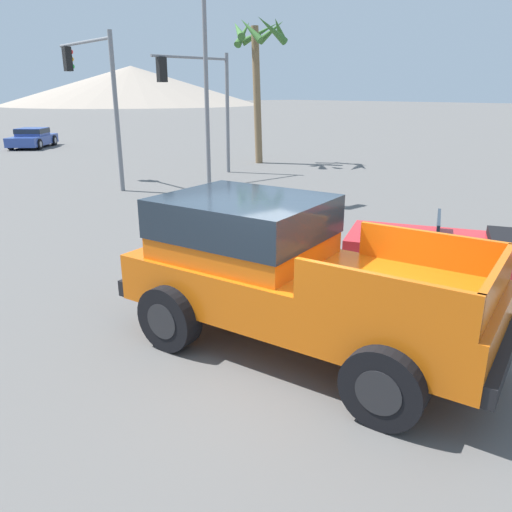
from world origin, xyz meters
name	(u,v)px	position (x,y,z in m)	size (l,w,h in m)	color
ground_plane	(274,346)	(0.00, 0.00, 0.00)	(320.00, 320.00, 0.00)	#5B5956
orange_pickup_truck	(281,265)	(0.20, 0.10, 1.16)	(3.39, 5.57, 2.05)	orange
red_convertible_car	(462,252)	(4.87, -0.21, 0.43)	(3.69, 4.72, 1.12)	red
parked_car_blue	(33,138)	(6.38, 29.83, 0.62)	(4.08, 4.41, 1.22)	#334C9E
traffic_light_main	(198,90)	(8.02, 13.24, 3.51)	(3.68, 0.38, 5.00)	slate
traffic_light_crosswalk	(93,81)	(3.84, 14.00, 3.84)	(0.38, 4.46, 5.42)	slate
street_lamp_post	(206,60)	(5.40, 9.02, 4.39)	(0.90, 0.24, 7.25)	slate
palm_tree_tall	(258,54)	(12.58, 14.71, 5.17)	(3.03, 2.93, 6.81)	brown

